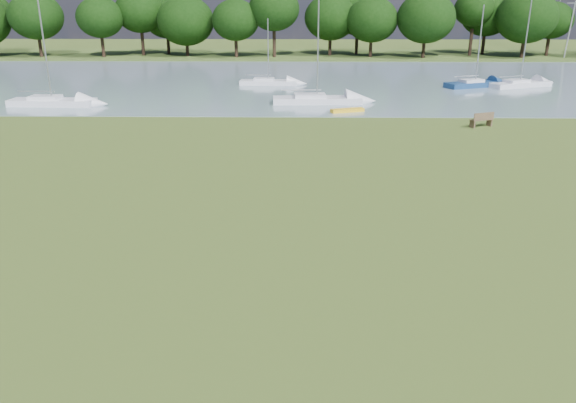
{
  "coord_description": "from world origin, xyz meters",
  "views": [
    {
      "loc": [
        0.72,
        -20.3,
        8.49
      ],
      "look_at": [
        0.4,
        -2.0,
        1.87
      ],
      "focal_mm": 35.0,
      "sensor_mm": 36.0,
      "label": 1
    }
  ],
  "objects_px": {
    "sailboat_0": "(520,82)",
    "riverbank_bench": "(482,120)",
    "kayak": "(347,110)",
    "sailboat_2": "(316,98)",
    "sailboat_5": "(51,100)",
    "sailboat_3": "(268,81)",
    "sailboat_4": "(475,82)"
  },
  "relations": [
    {
      "from": "sailboat_0",
      "to": "riverbank_bench",
      "type": "bearing_deg",
      "value": -140.09
    },
    {
      "from": "kayak",
      "to": "sailboat_0",
      "type": "relative_size",
      "value": 0.31
    },
    {
      "from": "sailboat_2",
      "to": "sailboat_5",
      "type": "bearing_deg",
      "value": -179.09
    },
    {
      "from": "sailboat_2",
      "to": "sailboat_3",
      "type": "bearing_deg",
      "value": 110.15
    },
    {
      "from": "sailboat_3",
      "to": "sailboat_4",
      "type": "bearing_deg",
      "value": -0.83
    },
    {
      "from": "kayak",
      "to": "sailboat_3",
      "type": "distance_m",
      "value": 16.52
    },
    {
      "from": "sailboat_5",
      "to": "kayak",
      "type": "bearing_deg",
      "value": -4.28
    },
    {
      "from": "kayak",
      "to": "sailboat_5",
      "type": "distance_m",
      "value": 24.75
    },
    {
      "from": "kayak",
      "to": "riverbank_bench",
      "type": "bearing_deg",
      "value": -50.77
    },
    {
      "from": "sailboat_3",
      "to": "sailboat_5",
      "type": "xyz_separation_m",
      "value": [
        -17.56,
        -12.5,
        0.1
      ]
    },
    {
      "from": "kayak",
      "to": "sailboat_5",
      "type": "height_order",
      "value": "sailboat_5"
    },
    {
      "from": "sailboat_3",
      "to": "sailboat_5",
      "type": "height_order",
      "value": "sailboat_5"
    },
    {
      "from": "riverbank_bench",
      "to": "sailboat_2",
      "type": "bearing_deg",
      "value": 118.46
    },
    {
      "from": "sailboat_3",
      "to": "sailboat_4",
      "type": "distance_m",
      "value": 21.15
    },
    {
      "from": "sailboat_4",
      "to": "sailboat_5",
      "type": "height_order",
      "value": "sailboat_5"
    },
    {
      "from": "sailboat_2",
      "to": "sailboat_3",
      "type": "xyz_separation_m",
      "value": [
        -4.7,
        10.94,
        -0.06
      ]
    },
    {
      "from": "sailboat_0",
      "to": "sailboat_2",
      "type": "xyz_separation_m",
      "value": [
        -21.02,
        -9.9,
        0.01
      ]
    },
    {
      "from": "kayak",
      "to": "sailboat_4",
      "type": "height_order",
      "value": "sailboat_4"
    },
    {
      "from": "riverbank_bench",
      "to": "sailboat_0",
      "type": "bearing_deg",
      "value": 40.6
    },
    {
      "from": "sailboat_2",
      "to": "sailboat_0",
      "type": "bearing_deg",
      "value": 22.09
    },
    {
      "from": "riverbank_bench",
      "to": "sailboat_4",
      "type": "relative_size",
      "value": 0.22
    },
    {
      "from": "sailboat_2",
      "to": "sailboat_3",
      "type": "distance_m",
      "value": 11.9
    },
    {
      "from": "sailboat_0",
      "to": "sailboat_5",
      "type": "relative_size",
      "value": 0.9
    },
    {
      "from": "riverbank_bench",
      "to": "sailboat_5",
      "type": "height_order",
      "value": "sailboat_5"
    },
    {
      "from": "kayak",
      "to": "sailboat_4",
      "type": "relative_size",
      "value": 0.34
    },
    {
      "from": "sailboat_0",
      "to": "sailboat_2",
      "type": "relative_size",
      "value": 0.94
    },
    {
      "from": "sailboat_2",
      "to": "sailboat_4",
      "type": "height_order",
      "value": "sailboat_2"
    },
    {
      "from": "sailboat_0",
      "to": "kayak",
      "type": "bearing_deg",
      "value": -166.58
    },
    {
      "from": "riverbank_bench",
      "to": "sailboat_3",
      "type": "height_order",
      "value": "sailboat_3"
    },
    {
      "from": "sailboat_3",
      "to": "sailboat_5",
      "type": "relative_size",
      "value": 0.68
    },
    {
      "from": "kayak",
      "to": "sailboat_4",
      "type": "bearing_deg",
      "value": 23.52
    },
    {
      "from": "sailboat_0",
      "to": "sailboat_2",
      "type": "height_order",
      "value": "sailboat_2"
    }
  ]
}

